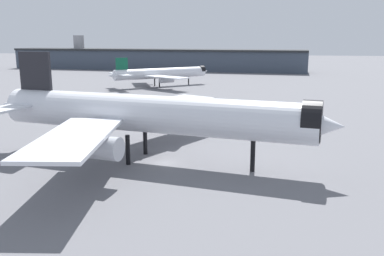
# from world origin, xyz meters

# --- Properties ---
(ground) EXTENTS (900.00, 900.00, 0.00)m
(ground) POSITION_xyz_m (0.00, 0.00, 0.00)
(ground) COLOR slate
(airliner_near_gate) EXTENTS (63.01, 56.79, 18.40)m
(airliner_near_gate) POSITION_xyz_m (-3.02, 0.98, 8.11)
(airliner_near_gate) COLOR silver
(airliner_near_gate) RESTS_ON ground
(airliner_far_taxiway) EXTENTS (41.27, 37.49, 12.83)m
(airliner_far_taxiway) POSITION_xyz_m (-28.19, 109.55, 5.65)
(airliner_far_taxiway) COLOR silver
(airliner_far_taxiway) RESTS_ON ground
(terminal_building) EXTENTS (197.83, 38.09, 22.41)m
(terminal_building) POSITION_xyz_m (-56.81, 201.42, 6.95)
(terminal_building) COLOR #3D4756
(terminal_building) RESTS_ON ground
(service_truck_front) EXTENTS (5.61, 5.41, 3.00)m
(service_truck_front) POSITION_xyz_m (-18.10, 34.34, 1.59)
(service_truck_front) COLOR black
(service_truck_front) RESTS_ON ground
(baggage_cart_trailing) EXTENTS (2.81, 2.61, 1.82)m
(baggage_cart_trailing) POSITION_xyz_m (22.42, 25.74, 0.98)
(baggage_cart_trailing) COLOR black
(baggage_cart_trailing) RESTS_ON ground
(traffic_cone_near_nose) EXTENTS (0.60, 0.60, 0.76)m
(traffic_cone_near_nose) POSITION_xyz_m (16.96, 29.59, 0.38)
(traffic_cone_near_nose) COLOR #F2600C
(traffic_cone_near_nose) RESTS_ON ground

